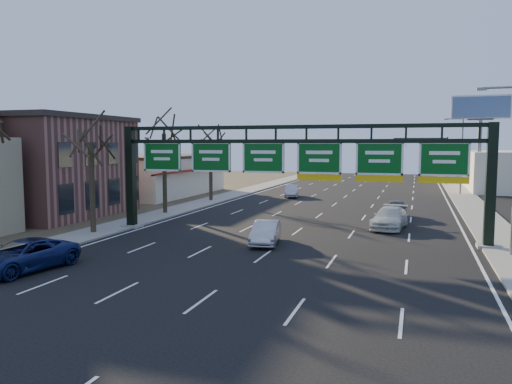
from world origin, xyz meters
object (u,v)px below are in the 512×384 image
(car_silver_sedan, at_px, (266,233))
(car_white_wagon, at_px, (390,218))
(car_blue_suv, at_px, (23,256))
(sign_gantry, at_px, (293,165))

(car_silver_sedan, bearing_deg, car_white_wagon, 40.87)
(car_blue_suv, height_order, car_white_wagon, car_white_wagon)
(car_blue_suv, bearing_deg, car_white_wagon, 57.54)
(car_blue_suv, relative_size, car_silver_sedan, 1.27)
(sign_gantry, height_order, car_blue_suv, sign_gantry)
(sign_gantry, relative_size, car_white_wagon, 4.79)
(sign_gantry, xyz_separation_m, car_silver_sedan, (-0.99, -2.75, -3.95))
(sign_gantry, distance_m, car_blue_suv, 16.41)
(car_silver_sedan, bearing_deg, car_blue_suv, -142.06)
(sign_gantry, bearing_deg, car_silver_sedan, -109.76)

